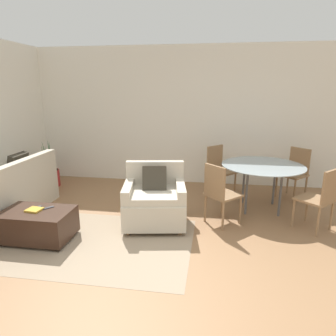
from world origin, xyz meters
name	(u,v)px	position (x,y,z in m)	size (l,w,h in m)	color
ground_plane	(158,287)	(0.00, 0.00, 0.00)	(20.00, 20.00, 0.00)	#936B47
wall_back	(190,117)	(0.00, 3.57, 1.38)	(12.00, 0.06, 2.75)	white
area_rug	(92,242)	(-1.02, 0.77, 0.00)	(2.59, 1.69, 0.01)	gray
armchair	(155,201)	(-0.31, 1.45, 0.35)	(0.98, 0.94, 0.87)	beige
ottoman	(38,224)	(-1.73, 0.74, 0.22)	(0.89, 0.57, 0.40)	#382319
book_stack	(34,210)	(-1.75, 0.74, 0.42)	(0.20, 0.19, 0.02)	gold
tv_remote_primary	(48,208)	(-1.63, 0.84, 0.41)	(0.14, 0.15, 0.01)	#333338
tv_remote_secondary	(39,207)	(-1.74, 0.84, 0.41)	(0.08, 0.14, 0.01)	#333338
potted_plant	(49,176)	(-2.78, 2.84, 0.21)	(0.43, 0.43, 0.98)	maroon
dining_table	(263,169)	(1.29, 2.25, 0.68)	(1.30, 1.30, 0.75)	#99A8AD
dining_chair_near_left	(219,191)	(0.60, 1.56, 0.52)	(0.59, 0.59, 0.90)	#93704C
dining_chair_near_right	(321,196)	(1.97, 1.56, 0.52)	(0.59, 0.59, 0.90)	#93704C
dining_chair_far_left	(218,167)	(0.60, 2.93, 0.52)	(0.59, 0.59, 0.90)	#93704C
dining_chair_far_right	(295,170)	(1.97, 2.93, 0.52)	(0.59, 0.59, 0.90)	#93704C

